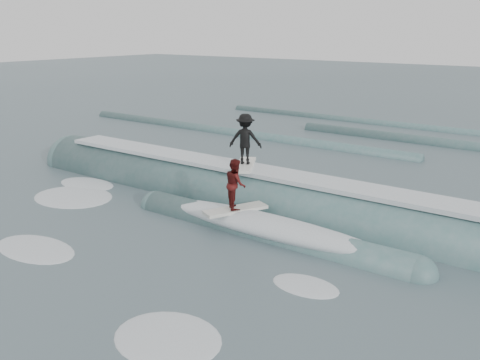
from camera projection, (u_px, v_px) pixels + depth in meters
The scene contains 6 objects.
ground at pixel (166, 246), 14.95m from camera, with size 160.00×160.00×0.00m, color #384C51.
breaking_wave at pixel (258, 206), 18.11m from camera, with size 22.43×3.98×2.41m.
surfer_black at pixel (245, 141), 18.14m from camera, with size 1.45×2.02×1.82m.
surfer_red at pixel (235, 187), 15.99m from camera, with size 1.34×2.05×1.63m.
whitewater at pixel (98, 230), 16.12m from camera, with size 13.03×7.46×0.10m.
far_swells at pixel (376, 139), 29.26m from camera, with size 35.82×8.65×0.80m.
Camera 1 is at (9.87, -9.96, 5.89)m, focal length 40.00 mm.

